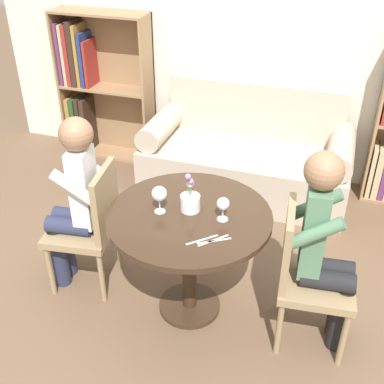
{
  "coord_description": "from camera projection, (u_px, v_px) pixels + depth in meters",
  "views": [
    {
      "loc": [
        0.74,
        -2.17,
        2.33
      ],
      "look_at": [
        0.0,
        0.05,
        0.87
      ],
      "focal_mm": 45.0,
      "sensor_mm": 36.0,
      "label": 1
    }
  ],
  "objects": [
    {
      "name": "bookshelf_left",
      "position": [
        94.0,
        85.0,
        4.74
      ],
      "size": [
        0.92,
        0.28,
        1.42
      ],
      "color": "#93704C",
      "rests_on": "ground_plane"
    },
    {
      "name": "round_table",
      "position": [
        189.0,
        234.0,
        2.86
      ],
      "size": [
        0.97,
        0.97,
        0.75
      ],
      "color": "#382619",
      "rests_on": "ground_plane"
    },
    {
      "name": "fork_left_setting",
      "position": [
        202.0,
        240.0,
        2.57
      ],
      "size": [
        0.14,
        0.14,
        0.0
      ],
      "color": "silver",
      "rests_on": "round_table"
    },
    {
      "name": "flower_vase",
      "position": [
        190.0,
        200.0,
        2.78
      ],
      "size": [
        0.12,
        0.12,
        0.25
      ],
      "color": "silver",
      "rests_on": "round_table"
    },
    {
      "name": "knife_left_setting",
      "position": [
        214.0,
        241.0,
        2.57
      ],
      "size": [
        0.17,
        0.11,
        0.0
      ],
      "color": "silver",
      "rests_on": "round_table"
    },
    {
      "name": "person_right",
      "position": [
        325.0,
        249.0,
        2.63
      ],
      "size": [
        0.44,
        0.37,
        1.26
      ],
      "rotation": [
        0.0,
        0.0,
        1.67
      ],
      "color": "black",
      "rests_on": "ground_plane"
    },
    {
      "name": "wine_glass_left",
      "position": [
        159.0,
        194.0,
        2.74
      ],
      "size": [
        0.09,
        0.09,
        0.17
      ],
      "color": "white",
      "rests_on": "round_table"
    },
    {
      "name": "chair_right",
      "position": [
        305.0,
        272.0,
        2.73
      ],
      "size": [
        0.46,
        0.46,
        0.9
      ],
      "rotation": [
        0.0,
        0.0,
        1.67
      ],
      "color": "#937A56",
      "rests_on": "ground_plane"
    },
    {
      "name": "back_wall",
      "position": [
        265.0,
        27.0,
        4.09
      ],
      "size": [
        5.2,
        0.05,
        2.7
      ],
      "color": "silver",
      "rests_on": "ground_plane"
    },
    {
      "name": "wine_glass_right",
      "position": [
        223.0,
        205.0,
        2.68
      ],
      "size": [
        0.07,
        0.07,
        0.14
      ],
      "color": "white",
      "rests_on": "round_table"
    },
    {
      "name": "knife_right_setting",
      "position": [
        213.0,
        240.0,
        2.57
      ],
      "size": [
        0.13,
        0.15,
        0.0
      ],
      "color": "silver",
      "rests_on": "round_table"
    },
    {
      "name": "couch",
      "position": [
        247.0,
        158.0,
        4.3
      ],
      "size": [
        1.8,
        0.8,
        0.92
      ],
      "color": "#B7A893",
      "rests_on": "ground_plane"
    },
    {
      "name": "ground_plane",
      "position": [
        190.0,
        307.0,
        3.18
      ],
      "size": [
        16.0,
        16.0,
        0.0
      ],
      "primitive_type": "plane",
      "color": "brown"
    },
    {
      "name": "person_left",
      "position": [
        74.0,
        201.0,
        3.05
      ],
      "size": [
        0.45,
        0.38,
        1.24
      ],
      "rotation": [
        0.0,
        0.0,
        -1.43
      ],
      "color": "#282D47",
      "rests_on": "ground_plane"
    },
    {
      "name": "chair_left",
      "position": [
        91.0,
        223.0,
        3.14
      ],
      "size": [
        0.47,
        0.47,
        0.9
      ],
      "rotation": [
        0.0,
        0.0,
        -1.43
      ],
      "color": "#937A56",
      "rests_on": "ground_plane"
    }
  ]
}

